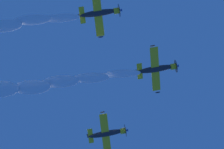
# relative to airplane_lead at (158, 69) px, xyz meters

# --- Properties ---
(airplane_lead) EXTENTS (8.23, 7.66, 2.94)m
(airplane_lead) POSITION_rel_airplane_lead_xyz_m (0.00, 0.00, 0.00)
(airplane_lead) COLOR #232328
(airplane_left_wingman) EXTENTS (8.25, 7.66, 2.98)m
(airplane_left_wingman) POSITION_rel_airplane_lead_xyz_m (15.00, 3.80, 0.37)
(airplane_left_wingman) COLOR #232328
(airplane_right_wingman) EXTENTS (8.25, 7.66, 2.94)m
(airplane_right_wingman) POSITION_rel_airplane_lead_xyz_m (-5.44, 12.88, 1.95)
(airplane_right_wingman) COLOR #232328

